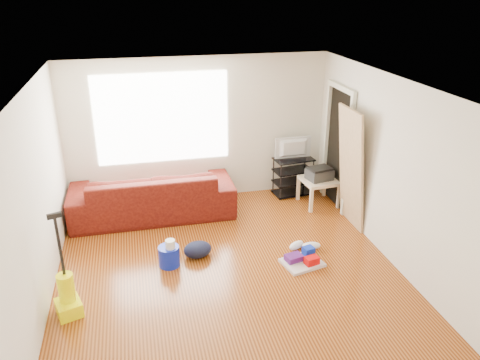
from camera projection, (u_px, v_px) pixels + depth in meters
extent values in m
cube|color=#5C2207|center=(229.00, 273.00, 6.27)|extent=(4.50, 5.00, 0.01)
cube|color=white|center=(227.00, 87.00, 5.29)|extent=(4.50, 5.00, 0.01)
cube|color=silver|center=(199.00, 130.00, 8.02)|extent=(4.50, 0.01, 2.50)
cube|color=silver|center=(296.00, 320.00, 3.54)|extent=(4.50, 0.01, 2.50)
cube|color=silver|center=(35.00, 207.00, 5.31)|extent=(0.01, 5.00, 2.50)
cube|color=silver|center=(393.00, 173.00, 6.25)|extent=(0.01, 5.00, 2.50)
cube|color=white|center=(162.00, 118.00, 7.77)|extent=(2.20, 0.01, 1.50)
cube|color=silver|center=(348.00, 158.00, 7.46)|extent=(0.06, 0.08, 2.00)
cube|color=silver|center=(326.00, 141.00, 8.26)|extent=(0.06, 0.08, 2.00)
cube|color=silver|center=(342.00, 88.00, 7.45)|extent=(0.06, 0.98, 0.08)
cube|color=black|center=(338.00, 149.00, 7.87)|extent=(0.01, 0.86, 1.98)
imported|color=#330606|center=(154.00, 215.00, 7.83)|extent=(2.64, 1.03, 0.77)
cube|color=black|center=(292.00, 192.00, 8.59)|extent=(0.73, 0.47, 0.02)
cube|color=black|center=(293.00, 181.00, 8.50)|extent=(0.73, 0.47, 0.02)
cube|color=black|center=(293.00, 170.00, 8.42)|extent=(0.73, 0.47, 0.02)
cube|color=black|center=(294.00, 159.00, 8.33)|extent=(0.73, 0.47, 0.02)
cylinder|color=black|center=(281.00, 182.00, 8.22)|extent=(0.02, 0.02, 0.69)
cylinder|color=black|center=(273.00, 175.00, 8.51)|extent=(0.02, 0.02, 0.69)
cylinder|color=black|center=(313.00, 178.00, 8.42)|extent=(0.02, 0.02, 0.69)
cylinder|color=black|center=(304.00, 171.00, 8.71)|extent=(0.02, 0.02, 0.69)
imported|color=black|center=(294.00, 149.00, 8.25)|extent=(0.66, 0.09, 0.38)
cube|color=beige|center=(319.00, 180.00, 8.05)|extent=(0.62, 0.62, 0.05)
cube|color=beige|center=(311.00, 201.00, 7.84)|extent=(0.05, 0.05, 0.41)
cube|color=beige|center=(298.00, 189.00, 8.30)|extent=(0.05, 0.05, 0.41)
cube|color=beige|center=(339.00, 197.00, 7.99)|extent=(0.05, 0.05, 0.41)
cube|color=beige|center=(324.00, 185.00, 8.44)|extent=(0.05, 0.05, 0.41)
cube|color=#2D2D2D|center=(319.00, 174.00, 8.01)|extent=(0.46, 0.39, 0.18)
cube|color=black|center=(320.00, 169.00, 7.96)|extent=(0.42, 0.34, 0.04)
cylinder|color=#0D21BE|center=(170.00, 265.00, 6.45)|extent=(0.31, 0.31, 0.29)
cylinder|color=white|center=(171.00, 253.00, 6.34)|extent=(0.13, 0.13, 0.12)
cube|color=silver|center=(302.00, 263.00, 6.46)|extent=(0.61, 0.53, 0.04)
cube|color=#CA0706|center=(312.00, 260.00, 6.38)|extent=(0.21, 0.17, 0.10)
cube|color=#481564|center=(294.00, 258.00, 6.46)|extent=(0.26, 0.22, 0.08)
cube|color=#0F2BBB|center=(308.00, 252.00, 6.55)|extent=(0.17, 0.16, 0.15)
ellipsoid|color=black|center=(198.00, 256.00, 6.65)|extent=(0.45, 0.39, 0.22)
ellipsoid|color=white|center=(296.00, 245.00, 6.82)|extent=(0.30, 0.24, 0.11)
ellipsoid|color=white|center=(311.00, 246.00, 6.81)|extent=(0.29, 0.15, 0.11)
cube|color=#FFFE00|center=(69.00, 308.00, 5.47)|extent=(0.35, 0.38, 0.17)
cylinder|color=#FFFE00|center=(66.00, 287.00, 5.41)|extent=(0.19, 0.19, 0.34)
cylinder|color=black|center=(60.00, 247.00, 5.23)|extent=(0.03, 0.03, 0.72)
cube|color=black|center=(54.00, 216.00, 5.08)|extent=(0.16, 0.09, 0.06)
cube|color=#9D7D4E|center=(346.00, 223.00, 7.57)|extent=(0.24, 0.76, 1.89)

